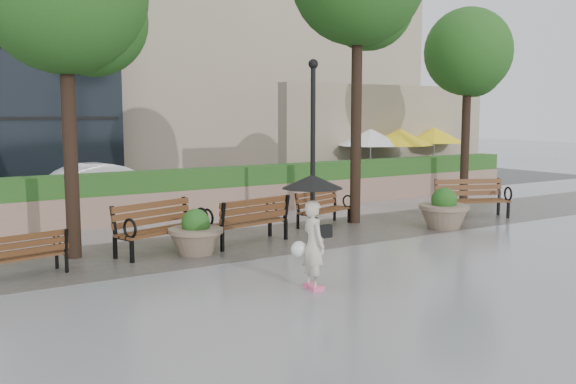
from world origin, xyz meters
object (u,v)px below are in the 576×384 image
bench_0 (22,264)px  bench_3 (324,216)px  bench_2 (248,230)px  planter_right (444,213)px  lamppost (313,156)px  pedestrian (313,220)px  car_right (108,185)px  bench_4 (472,207)px  bench_1 (161,238)px  planter_left (196,237)px

bench_0 → bench_3: bench_3 is taller
bench_2 → planter_right: 5.20m
lamppost → bench_2: bearing=-163.2°
pedestrian → bench_2: bearing=-7.2°
car_right → lamppost: bearing=-164.8°
bench_2 → lamppost: bearing=-174.4°
bench_2 → bench_4: (7.00, -0.25, 0.01)m
bench_1 → bench_3: size_ratio=1.18×
bench_1 → bench_4: bench_4 is taller
bench_4 → planter_right: bearing=-135.2°
bench_2 → bench_3: 2.94m
planter_right → lamppost: bearing=149.6°
bench_3 → car_right: car_right is taller
bench_4 → planter_left: size_ratio=1.86×
bench_4 → planter_left: 8.43m
planter_left → pedestrian: pedestrian is taller
bench_4 → bench_0: bearing=-156.3°
bench_0 → bench_4: bench_4 is taller
bench_2 → planter_left: (-1.42, -0.36, 0.06)m
planter_right → pedestrian: pedestrian is taller
bench_3 → planter_left: size_ratio=1.57×
bench_1 → lamppost: bearing=-10.3°
planter_left → bench_1: bearing=138.9°
bench_2 → planter_left: size_ratio=1.81×
bench_0 → bench_1: bench_1 is taller
bench_4 → lamppost: bearing=-168.1°
bench_1 → bench_2: (1.99, -0.14, -0.00)m
planter_right → bench_2: bearing=168.8°
bench_3 → bench_2: bearing=-178.7°
bench_2 → bench_3: (2.78, 0.95, -0.04)m
planter_right → pedestrian: bearing=-155.0°
bench_4 → car_right: car_right is taller
planter_left → lamppost: lamppost is taller
car_right → bench_2: bearing=177.2°
lamppost → pedestrian: bearing=-124.9°
bench_4 → bench_3: bearing=-173.0°
bench_4 → lamppost: lamppost is taller
bench_3 → lamppost: lamppost is taller
planter_right → car_right: size_ratio=0.30×
bench_1 → pedestrian: bearing=-91.6°
pedestrian → lamppost: bearing=-29.0°
bench_1 → planter_right: 7.19m
bench_1 → bench_3: (4.78, 0.81, -0.05)m
bench_0 → car_right: car_right is taller
bench_2 → bench_3: size_ratio=1.15×
bench_3 → lamppost: 1.71m
planter_left → car_right: size_ratio=0.28×
lamppost → car_right: lamppost is taller
bench_4 → planter_left: bench_4 is taller
lamppost → car_right: size_ratio=1.02×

